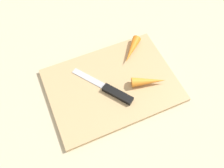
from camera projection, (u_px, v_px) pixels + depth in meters
ground_plane at (112, 86)px, 0.70m from camera, size 1.40×1.40×0.00m
cutting_board at (112, 85)px, 0.69m from camera, size 0.36×0.26×0.01m
knife at (115, 91)px, 0.67m from camera, size 0.13×0.18×0.01m
carrot_long at (132, 50)px, 0.74m from camera, size 0.09×0.09×0.03m
carrot_short at (149, 81)px, 0.68m from camera, size 0.10×0.06×0.03m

